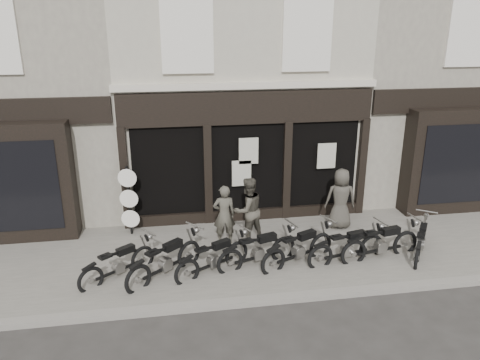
{
  "coord_description": "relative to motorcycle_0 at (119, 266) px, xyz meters",
  "views": [
    {
      "loc": [
        -2.27,
        -9.66,
        5.76
      ],
      "look_at": [
        -0.44,
        1.6,
        1.82
      ],
      "focal_mm": 35.0,
      "sensor_mm": 36.0,
      "label": 1
    }
  ],
  "objects": [
    {
      "name": "ground_plane",
      "position": [
        3.5,
        -0.17,
        -0.38
      ],
      "size": [
        90.0,
        90.0,
        0.0
      ],
      "primitive_type": "plane",
      "color": "#2D2B28",
      "rests_on": "ground"
    },
    {
      "name": "pavement",
      "position": [
        3.5,
        0.73,
        -0.32
      ],
      "size": [
        30.0,
        4.2,
        0.12
      ],
      "primitive_type": "cube",
      "color": "#656159",
      "rests_on": "ground_plane"
    },
    {
      "name": "kerb",
      "position": [
        3.5,
        -1.42,
        -0.32
      ],
      "size": [
        30.0,
        0.25,
        0.13
      ],
      "primitive_type": "cube",
      "color": "gray",
      "rests_on": "ground_plane"
    },
    {
      "name": "central_building",
      "position": [
        3.5,
        5.78,
        3.7
      ],
      "size": [
        7.3,
        6.22,
        8.34
      ],
      "color": "#B5AF9B",
      "rests_on": "ground"
    },
    {
      "name": "neighbour_left",
      "position": [
        -2.85,
        5.72,
        3.66
      ],
      "size": [
        5.6,
        6.73,
        8.34
      ],
      "color": "gray",
      "rests_on": "ground"
    },
    {
      "name": "neighbour_right",
      "position": [
        9.85,
        5.72,
        3.66
      ],
      "size": [
        5.6,
        6.73,
        8.34
      ],
      "color": "gray",
      "rests_on": "ground"
    },
    {
      "name": "motorcycle_0",
      "position": [
        0.0,
        0.0,
        0.0
      ],
      "size": [
        1.72,
        1.4,
        0.96
      ],
      "rotation": [
        0.0,
        0.0,
        0.64
      ],
      "color": "black",
      "rests_on": "ground"
    },
    {
      "name": "motorcycle_1",
      "position": [
        1.07,
        -0.12,
        0.04
      ],
      "size": [
        1.86,
        1.64,
        1.07
      ],
      "rotation": [
        0.0,
        0.0,
        0.7
      ],
      "color": "black",
      "rests_on": "ground"
    },
    {
      "name": "motorcycle_2",
      "position": [
        2.19,
        -0.11,
        0.02
      ],
      "size": [
        1.9,
        1.26,
        1.0
      ],
      "rotation": [
        0.0,
        0.0,
        0.51
      ],
      "color": "black",
      "rests_on": "ground"
    },
    {
      "name": "motorcycle_3",
      "position": [
        3.29,
        0.06,
        0.03
      ],
      "size": [
        2.08,
        0.95,
        1.03
      ],
      "rotation": [
        0.0,
        0.0,
        0.31
      ],
      "color": "black",
      "rests_on": "ground"
    },
    {
      "name": "motorcycle_4",
      "position": [
        4.27,
        -0.02,
        0.04
      ],
      "size": [
        2.06,
        1.2,
        1.06
      ],
      "rotation": [
        0.0,
        0.0,
        0.43
      ],
      "color": "black",
      "rests_on": "ground"
    },
    {
      "name": "motorcycle_5",
      "position": [
        5.48,
        -0.12,
        0.03
      ],
      "size": [
        2.13,
        0.78,
        1.03
      ],
      "rotation": [
        0.0,
        0.0,
        0.22
      ],
      "color": "black",
      "rests_on": "ground"
    },
    {
      "name": "motorcycle_6",
      "position": [
        6.37,
        -0.09,
        0.04
      ],
      "size": [
        2.21,
        0.75,
        1.07
      ],
      "rotation": [
        0.0,
        0.0,
        0.19
      ],
      "color": "black",
      "rests_on": "ground"
    },
    {
      "name": "motorcycle_7",
      "position": [
        7.46,
        -0.05,
        -0.0
      ],
      "size": [
        1.35,
        1.74,
        0.96
      ],
      "rotation": [
        0.0,
        0.0,
        0.96
      ],
      "color": "black",
      "rests_on": "ground"
    },
    {
      "name": "man_left",
      "position": [
        2.63,
        1.31,
        0.54
      ],
      "size": [
        0.6,
        0.4,
        1.61
      ],
      "primitive_type": "imported",
      "rotation": [
        0.0,
        0.0,
        3.11
      ],
      "color": "#49463C",
      "rests_on": "pavement"
    },
    {
      "name": "man_centre",
      "position": [
        3.26,
        1.33,
        0.63
      ],
      "size": [
        1.06,
        0.96,
        1.78
      ],
      "primitive_type": "imported",
      "rotation": [
        0.0,
        0.0,
        3.54
      ],
      "color": "#454138",
      "rests_on": "pavement"
    },
    {
      "name": "man_right",
      "position": [
        5.98,
        1.76,
        0.61
      ],
      "size": [
        0.93,
        0.68,
        1.74
      ],
      "primitive_type": "imported",
      "rotation": [
        0.0,
        0.0,
        2.98
      ],
      "color": "#423E37",
      "rests_on": "pavement"
    },
    {
      "name": "advert_sign_post",
      "position": [
        0.16,
        2.24,
        0.63
      ],
      "size": [
        0.51,
        0.33,
        2.08
      ],
      "rotation": [
        0.0,
        0.0,
        -0.17
      ],
      "color": "black",
      "rests_on": "ground"
    }
  ]
}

